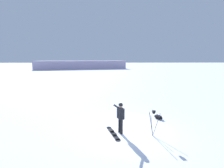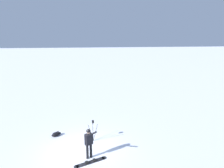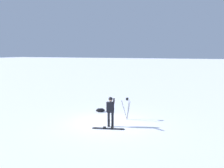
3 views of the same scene
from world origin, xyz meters
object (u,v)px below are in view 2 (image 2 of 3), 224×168
Objects in this scene: snowboarder at (89,140)px; camera_tripod at (93,126)px; snowboard at (91,162)px; gear_bag_large at (56,134)px.

snowboarder is 1.75m from camera_tripod.
snowboard is (0.03, -0.41, -1.04)m from snowboarder.
snowboarder is 1.12m from snowboard.
snowboarder reaches higher than camera_tripod.
snowboarder is 0.99× the size of snowboard.
gear_bag_large is at bearing 125.54° from snowboarder.
camera_tripod is (0.36, 2.11, 0.98)m from snowboard.
snowboarder is 3.58m from gear_bag_large.
snowboarder reaches higher than gear_bag_large.
snowboarder is at bearing -103.04° from camera_tripod.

